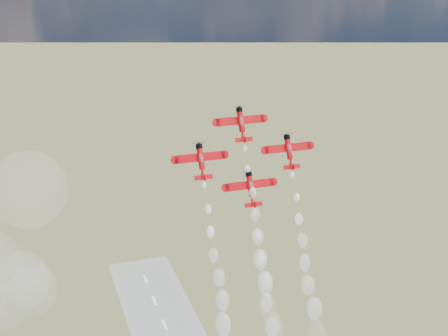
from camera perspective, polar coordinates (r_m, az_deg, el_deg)
name	(u,v)px	position (r m, az deg, el deg)	size (l,w,h in m)	color
plane_lead	(241,124)	(163.42, 1.59, 4.09)	(13.30, 6.72, 8.79)	#B9090D
plane_left	(201,161)	(158.64, -2.12, 0.68)	(13.30, 6.72, 8.79)	#B9090D
plane_right	(289,151)	(166.74, 5.96, 1.56)	(13.30, 6.72, 8.79)	#B9090D
plane_slot	(251,188)	(161.58, 2.47, -1.85)	(13.30, 6.72, 8.79)	#B9090D
smoke_trail_lead	(269,308)	(162.58, 4.17, -12.68)	(5.34, 27.28, 49.54)	white
smoke_trail_right	(317,333)	(168.68, 8.52, -14.68)	(5.43, 26.72, 49.74)	white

